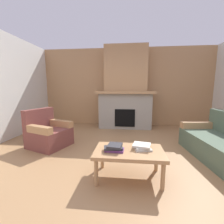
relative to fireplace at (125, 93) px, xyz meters
The scene contains 7 objects.
ground 2.87m from the fireplace, 90.00° to the right, with size 9.00×9.00×0.00m, color #9E754C.
wall_back_wood_panel 0.42m from the fireplace, 90.00° to the left, with size 6.00×0.12×2.70m, color tan.
fireplace is the anchor object (origin of this frame).
armchair 2.76m from the fireplace, 130.80° to the right, with size 0.97×0.97×0.85m.
coffee_table 3.17m from the fireplace, 87.65° to the right, with size 1.00×0.60×0.43m.
book_stack_near_edge 3.19m from the fireplace, 91.60° to the right, with size 0.30×0.24×0.09m.
book_stack_center 3.10m from the fireplace, 84.06° to the right, with size 0.29×0.28×0.07m.
Camera 1 is at (0.10, -2.57, 1.32)m, focal length 24.54 mm.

